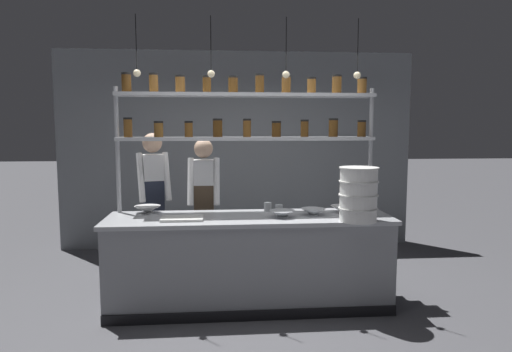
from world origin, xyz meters
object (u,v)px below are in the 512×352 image
Objects in this scene: container_stack at (358,194)px; serving_cup_by_board at (268,207)px; spice_shelf_unit at (247,120)px; prep_bowl_near_left at (313,212)px; cutting_board at (182,218)px; prep_bowl_center_back at (343,209)px; prep_bowl_near_right at (148,210)px; prep_bowl_center_front at (282,214)px; chef_left at (154,197)px; chef_center at (204,202)px; serving_cup_front at (279,209)px.

container_stack reaches higher than serving_cup_by_board.
spice_shelf_unit is 1.17m from prep_bowl_near_left.
prep_bowl_center_back reaches higher than cutting_board.
prep_bowl_near_left is 1.70m from prep_bowl_near_right.
prep_bowl_center_back is at bearing -10.61° from serving_cup_by_board.
serving_cup_by_board is (-0.10, 0.35, 0.01)m from prep_bowl_center_front.
chef_center is at bearing -25.61° from chef_left.
spice_shelf_unit is 0.98m from serving_cup_front.
prep_bowl_near_right is at bearing 175.88° from prep_bowl_center_back.
container_stack is at bearing -15.90° from prep_bowl_near_right.
spice_shelf_unit is at bearing 3.62° from prep_bowl_near_right.
serving_cup_front is (0.32, -0.15, -0.91)m from spice_shelf_unit.
spice_shelf_unit reaches higher than chef_center.
spice_shelf_unit reaches higher than serving_cup_front.
serving_cup_front is at bearing -32.46° from chef_center.
container_stack reaches higher than prep_bowl_center_front.
serving_cup_front reaches higher than prep_bowl_near_left.
chef_left is 1.49m from serving_cup_front.
prep_bowl_near_right is at bearing 135.80° from cutting_board.
chef_left reaches higher than chef_center.
spice_shelf_unit is at bearing -37.01° from chef_center.
chef_center is 6.22× the size of prep_bowl_near_right.
serving_cup_by_board reaches higher than cutting_board.
prep_bowl_near_right is at bearing 179.95° from serving_cup_by_board.
prep_bowl_near_right is (-0.38, 0.37, 0.02)m from cutting_board.
prep_bowl_center_front is (-0.33, -0.08, 0.00)m from prep_bowl_near_left.
chef_left is 6.72× the size of prep_bowl_center_back.
container_stack is (1.47, -1.01, 0.22)m from chef_center.
cutting_board is at bearing -146.33° from spice_shelf_unit.
spice_shelf_unit is at bearing 127.40° from prep_bowl_center_front.
prep_bowl_near_left is (1.29, 0.11, 0.02)m from cutting_board.
chef_center is 0.94m from serving_cup_front.
prep_bowl_center_front is (0.31, -0.41, -0.92)m from spice_shelf_unit.
spice_shelf_unit is at bearing -40.37° from chef_left.
prep_bowl_near_right is at bearing -176.38° from spice_shelf_unit.
prep_bowl_center_back is (1.45, -0.57, -0.01)m from chef_center.
chef_center reaches higher than prep_bowl_center_front.
serving_cup_by_board is at bearing -31.53° from chef_center.
prep_bowl_center_front is 0.94× the size of prep_bowl_near_right.
chef_left is at bearing 147.61° from prep_bowl_center_front.
container_stack is 0.76m from prep_bowl_center_front.
chef_center is 18.45× the size of serving_cup_by_board.
prep_bowl_center_back is 3.18× the size of serving_cup_front.
chef_center is 0.71m from prep_bowl_near_right.
chef_center is at bearing 147.68° from serving_cup_by_board.
spice_shelf_unit reaches higher than prep_bowl_near_right.
serving_cup_front reaches higher than prep_bowl_center_front.
spice_shelf_unit reaches higher than container_stack.
chef_center is (0.57, -0.09, -0.05)m from chef_left.
prep_bowl_near_right is at bearing 176.30° from serving_cup_front.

